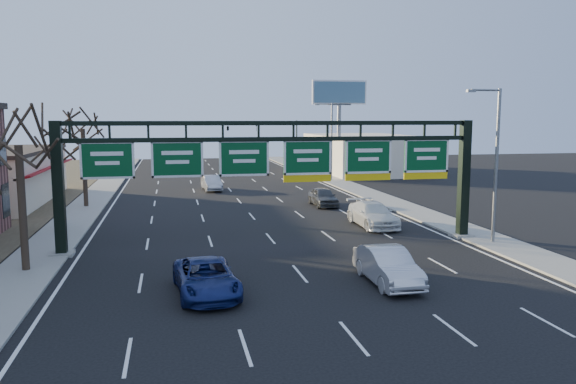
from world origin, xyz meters
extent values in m
plane|color=black|center=(0.00, 0.00, 0.00)|extent=(160.00, 160.00, 0.00)
cube|color=gray|center=(-12.80, 20.00, 0.06)|extent=(3.00, 120.00, 0.12)
cube|color=gray|center=(12.80, 20.00, 0.06)|extent=(3.00, 120.00, 0.12)
cube|color=white|center=(0.00, 20.00, 0.01)|extent=(21.60, 120.00, 0.01)
cube|color=black|center=(-11.70, 8.00, 3.60)|extent=(0.55, 0.55, 7.20)
cube|color=gray|center=(-11.70, 8.00, 0.10)|extent=(1.20, 1.20, 0.20)
cube|color=black|center=(11.70, 8.00, 3.60)|extent=(0.55, 0.55, 7.20)
cube|color=gray|center=(11.70, 8.00, 0.10)|extent=(1.20, 1.20, 0.20)
cube|color=black|center=(0.00, 8.00, 7.05)|extent=(23.40, 0.25, 0.25)
cube|color=black|center=(0.00, 8.00, 6.15)|extent=(23.40, 0.25, 0.25)
cube|color=#04431E|center=(-9.17, 8.00, 5.10)|extent=(2.80, 0.10, 2.00)
cube|color=#04431E|center=(-5.50, 8.00, 5.10)|extent=(2.80, 0.10, 2.00)
cube|color=#04431E|center=(-1.83, 8.00, 5.10)|extent=(2.80, 0.10, 2.00)
cube|color=#04431E|center=(1.83, 8.00, 5.10)|extent=(2.80, 0.10, 2.00)
cube|color=yellow|center=(1.83, 8.00, 3.88)|extent=(2.80, 0.10, 0.40)
cube|color=#04431E|center=(5.50, 8.00, 5.10)|extent=(2.80, 0.10, 2.00)
cube|color=yellow|center=(5.50, 8.00, 3.88)|extent=(2.80, 0.10, 0.40)
cube|color=#04431E|center=(9.17, 8.00, 5.10)|extent=(2.80, 0.10, 2.00)
cube|color=yellow|center=(9.17, 8.00, 3.88)|extent=(2.80, 0.10, 0.40)
cube|color=maroon|center=(-16.40, 29.00, 3.00)|extent=(1.20, 18.00, 0.40)
cube|color=beige|center=(20.00, 50.00, 2.50)|extent=(12.00, 20.00, 5.00)
cylinder|color=#31241B|center=(-12.80, 5.00, 3.16)|extent=(0.36, 0.36, 6.08)
cylinder|color=#31241B|center=(-12.80, 15.00, 3.54)|extent=(0.36, 0.36, 6.84)
cylinder|color=#31241B|center=(-12.80, 25.00, 3.35)|extent=(0.36, 0.36, 6.46)
cylinder|color=slate|center=(12.60, 6.00, 4.62)|extent=(0.20, 0.20, 9.00)
cylinder|color=slate|center=(11.70, 6.00, 9.02)|extent=(1.80, 0.12, 0.12)
cube|color=slate|center=(10.80, 6.00, 8.97)|extent=(0.50, 0.22, 0.15)
cylinder|color=slate|center=(12.60, 40.00, 4.62)|extent=(0.20, 0.20, 9.00)
cylinder|color=slate|center=(11.70, 40.00, 9.02)|extent=(1.80, 0.12, 0.12)
cube|color=slate|center=(10.80, 40.00, 8.97)|extent=(0.50, 0.22, 0.15)
cylinder|color=slate|center=(15.00, 45.00, 4.50)|extent=(0.50, 0.50, 9.00)
cube|color=slate|center=(15.00, 45.00, 9.00)|extent=(3.00, 0.30, 0.20)
cube|color=white|center=(15.00, 45.00, 10.50)|extent=(7.00, 0.30, 3.00)
cube|color=#426885|center=(15.00, 44.80, 10.50)|extent=(6.60, 0.05, 2.60)
cylinder|color=black|center=(11.80, 55.00, 3.50)|extent=(0.18, 0.18, 7.00)
cylinder|color=black|center=(8.00, 55.00, 6.80)|extent=(7.60, 0.14, 0.14)
imported|color=black|center=(6.00, 55.00, 6.00)|extent=(0.20, 0.20, 1.00)
imported|color=black|center=(2.00, 55.00, 6.00)|extent=(0.54, 0.54, 1.62)
imported|color=navy|center=(-4.54, -0.26, 0.72)|extent=(2.81, 5.38, 1.45)
imported|color=silver|center=(3.48, -0.33, 0.80)|extent=(1.70, 4.87, 1.60)
imported|color=silver|center=(7.53, 12.49, 0.81)|extent=(2.37, 5.63, 1.62)
imported|color=#414346|center=(6.58, 21.76, 0.77)|extent=(1.83, 4.53, 1.54)
imported|color=#AEAEB3|center=(-1.85, 33.79, 0.76)|extent=(1.98, 4.73, 1.52)
camera|label=1|loc=(-5.85, -23.22, 7.35)|focal=35.00mm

